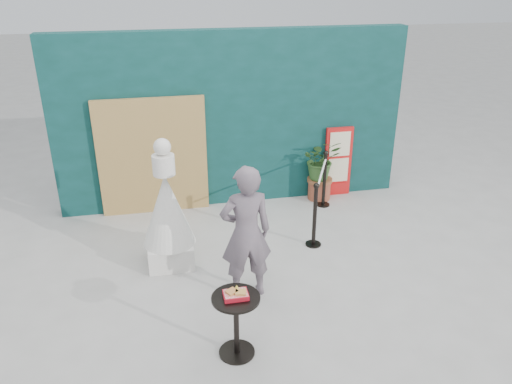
% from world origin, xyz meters
% --- Properties ---
extents(ground, '(60.00, 60.00, 0.00)m').
position_xyz_m(ground, '(0.00, 0.00, 0.00)').
color(ground, '#ADAAA5').
rests_on(ground, ground).
extents(back_wall, '(6.00, 0.30, 3.00)m').
position_xyz_m(back_wall, '(0.00, 3.15, 1.50)').
color(back_wall, '#0B312D').
rests_on(back_wall, ground).
extents(bamboo_fence, '(1.80, 0.08, 2.00)m').
position_xyz_m(bamboo_fence, '(-1.40, 2.94, 1.00)').
color(bamboo_fence, tan).
rests_on(bamboo_fence, ground).
extents(woman, '(0.67, 0.45, 1.79)m').
position_xyz_m(woman, '(-0.33, 0.25, 0.89)').
color(woman, '#675861').
rests_on(woman, ground).
extents(menu_board, '(0.50, 0.07, 1.30)m').
position_xyz_m(menu_board, '(1.90, 2.95, 0.65)').
color(menu_board, red).
rests_on(menu_board, ground).
extents(statue, '(0.73, 0.73, 1.88)m').
position_xyz_m(statue, '(-1.25, 1.20, 0.77)').
color(statue, silver).
rests_on(statue, ground).
extents(cafe_table, '(0.52, 0.52, 0.75)m').
position_xyz_m(cafe_table, '(-0.64, -0.82, 0.50)').
color(cafe_table, black).
rests_on(cafe_table, ground).
extents(food_basket, '(0.26, 0.19, 0.11)m').
position_xyz_m(food_basket, '(-0.64, -0.82, 0.79)').
color(food_basket, red).
rests_on(food_basket, cafe_table).
extents(planter, '(0.67, 0.58, 1.15)m').
position_xyz_m(planter, '(1.53, 2.84, 0.66)').
color(planter, '#945230').
rests_on(planter, ground).
extents(stanchion_barrier, '(0.84, 1.54, 1.03)m').
position_xyz_m(stanchion_barrier, '(1.21, 1.90, 0.49)').
color(stanchion_barrier, black).
rests_on(stanchion_barrier, ground).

